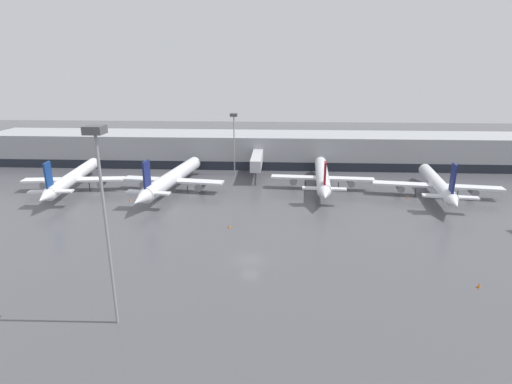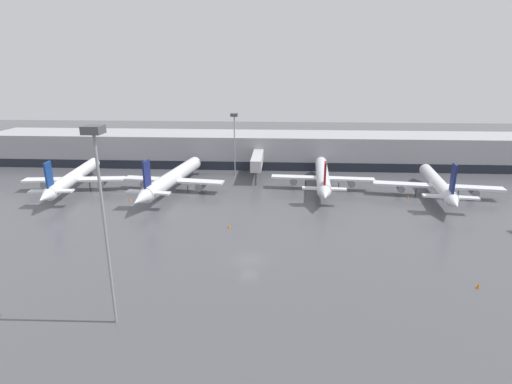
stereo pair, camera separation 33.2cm
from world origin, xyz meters
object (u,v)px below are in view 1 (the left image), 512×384
at_px(parked_jet_0, 437,184).
at_px(traffic_cone_4, 229,226).
at_px(traffic_cone_2, 130,199).
at_px(parked_jet_3, 322,176).
at_px(traffic_cone_0, 479,285).
at_px(traffic_cone_3, 408,197).
at_px(apron_light_mast_0, 100,177).
at_px(apron_light_mast_4, 234,126).
at_px(parked_jet_2, 73,178).
at_px(parked_jet_1, 173,178).

height_order(parked_jet_0, traffic_cone_4, parked_jet_0).
distance_m(parked_jet_0, traffic_cone_2, 66.60).
bearing_deg(parked_jet_0, traffic_cone_2, 103.13).
height_order(parked_jet_3, traffic_cone_4, parked_jet_3).
bearing_deg(traffic_cone_0, parked_jet_3, 110.04).
bearing_deg(traffic_cone_3, apron_light_mast_0, -134.36).
xyz_separation_m(traffic_cone_0, traffic_cone_4, (-34.53, 18.36, -0.02)).
height_order(traffic_cone_2, apron_light_mast_4, apron_light_mast_4).
height_order(parked_jet_2, traffic_cone_4, parked_jet_2).
bearing_deg(apron_light_mast_4, traffic_cone_4, -85.45).
height_order(traffic_cone_4, apron_light_mast_0, apron_light_mast_0).
height_order(parked_jet_3, apron_light_mast_0, apron_light_mast_0).
bearing_deg(parked_jet_1, parked_jet_2, 100.22).
height_order(parked_jet_1, apron_light_mast_4, apron_light_mast_4).
xyz_separation_m(parked_jet_1, parked_jet_3, (34.39, 3.09, 0.17)).
relative_size(parked_jet_0, parked_jet_3, 0.93).
height_order(traffic_cone_0, traffic_cone_4, traffic_cone_0).
relative_size(parked_jet_2, traffic_cone_4, 52.60).
height_order(parked_jet_0, apron_light_mast_4, apron_light_mast_4).
bearing_deg(parked_jet_3, traffic_cone_2, 108.50).
relative_size(parked_jet_2, traffic_cone_2, 56.55).
bearing_deg(parked_jet_2, traffic_cone_4, -124.96).
bearing_deg(parked_jet_3, traffic_cone_0, -155.92).
bearing_deg(traffic_cone_3, apron_light_mast_4, 155.48).
height_order(traffic_cone_4, apron_light_mast_4, apron_light_mast_4).
bearing_deg(traffic_cone_3, parked_jet_3, 162.21).
relative_size(traffic_cone_4, apron_light_mast_0, 0.03).
bearing_deg(traffic_cone_0, apron_light_mast_0, -167.41).
bearing_deg(parked_jet_0, parked_jet_3, 87.21).
bearing_deg(traffic_cone_2, parked_jet_3, 14.46).
relative_size(parked_jet_2, parked_jet_3, 1.01).
relative_size(apron_light_mast_0, apron_light_mast_4, 1.35).
bearing_deg(traffic_cone_0, parked_jet_0, 77.30).
xyz_separation_m(traffic_cone_2, apron_light_mast_0, (13.86, -42.09, 16.52)).
height_order(traffic_cone_2, apron_light_mast_0, apron_light_mast_0).
relative_size(parked_jet_0, parked_jet_1, 0.85).
bearing_deg(parked_jet_1, parked_jet_0, -83.88).
height_order(parked_jet_1, apron_light_mast_0, apron_light_mast_0).
height_order(traffic_cone_0, traffic_cone_3, traffic_cone_0).
relative_size(traffic_cone_2, apron_light_mast_0, 0.03).
bearing_deg(apron_light_mast_4, parked_jet_2, -154.99).
bearing_deg(traffic_cone_2, parked_jet_2, 156.70).
height_order(parked_jet_1, traffic_cone_2, parked_jet_1).
distance_m(parked_jet_2, traffic_cone_3, 75.35).
relative_size(parked_jet_3, traffic_cone_4, 51.84).
height_order(parked_jet_3, traffic_cone_0, parked_jet_3).
distance_m(parked_jet_1, parked_jet_2, 22.85).
bearing_deg(parked_jet_0, traffic_cone_3, 108.93).
bearing_deg(apron_light_mast_4, traffic_cone_2, -130.91).
relative_size(traffic_cone_3, apron_light_mast_0, 0.03).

